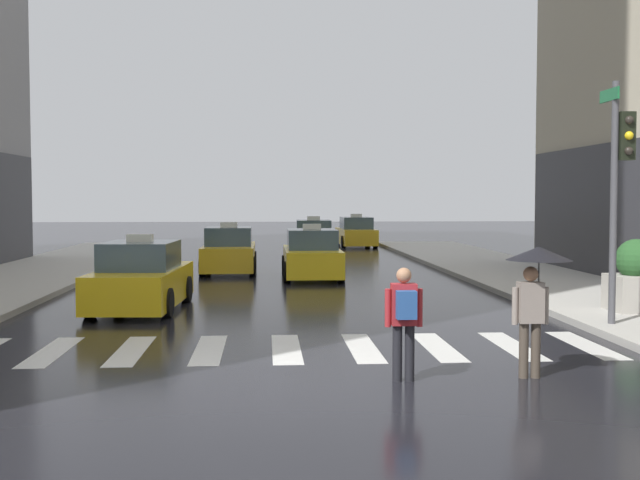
% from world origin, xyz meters
% --- Properties ---
extents(ground_plane, '(160.00, 160.00, 0.00)m').
position_xyz_m(ground_plane, '(0.00, 0.00, 0.00)').
color(ground_plane, black).
extents(crosswalk_markings, '(11.30, 2.80, 0.01)m').
position_xyz_m(crosswalk_markings, '(-0.00, 3.00, 0.00)').
color(crosswalk_markings, silver).
rests_on(crosswalk_markings, ground).
extents(traffic_light_pole, '(0.44, 0.84, 4.80)m').
position_xyz_m(traffic_light_pole, '(6.63, 4.44, 3.26)').
color(traffic_light_pole, '#47474C').
rests_on(traffic_light_pole, curb_right).
extents(taxi_lead, '(2.13, 4.63, 1.80)m').
position_xyz_m(taxi_lead, '(-3.32, 8.22, 0.72)').
color(taxi_lead, yellow).
rests_on(taxi_lead, ground).
extents(taxi_second, '(1.93, 4.54, 1.80)m').
position_xyz_m(taxi_second, '(1.17, 15.54, 0.72)').
color(taxi_second, yellow).
rests_on(taxi_second, ground).
extents(taxi_third, '(1.94, 4.55, 1.80)m').
position_xyz_m(taxi_third, '(-1.67, 17.77, 0.72)').
color(taxi_third, gold).
rests_on(taxi_third, ground).
extents(taxi_fourth, '(2.03, 4.59, 1.80)m').
position_xyz_m(taxi_fourth, '(1.91, 26.91, 0.72)').
color(taxi_fourth, yellow).
rests_on(taxi_fourth, ground).
extents(taxi_fifth, '(2.01, 4.58, 1.80)m').
position_xyz_m(taxi_fifth, '(4.60, 32.67, 0.72)').
color(taxi_fifth, gold).
rests_on(taxi_fifth, ground).
extents(pedestrian_with_umbrella, '(0.96, 0.96, 1.94)m').
position_xyz_m(pedestrian_with_umbrella, '(3.60, 0.47, 1.52)').
color(pedestrian_with_umbrella, '#473D33').
rests_on(pedestrian_with_umbrella, ground).
extents(pedestrian_with_backpack, '(0.55, 0.43, 1.65)m').
position_xyz_m(pedestrian_with_backpack, '(1.63, 0.35, 0.97)').
color(pedestrian_with_backpack, black).
rests_on(pedestrian_with_backpack, ground).
extents(planter_near_corner, '(1.10, 1.10, 1.60)m').
position_xyz_m(planter_near_corner, '(7.83, 6.16, 0.87)').
color(planter_near_corner, '#A8A399').
rests_on(planter_near_corner, curb_right).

